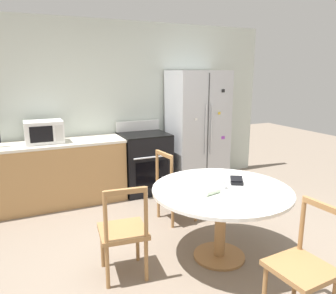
{
  "coord_description": "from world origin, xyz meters",
  "views": [
    {
      "loc": [
        -1.43,
        -2.37,
        1.84
      ],
      "look_at": [
        0.19,
        1.15,
        0.95
      ],
      "focal_mm": 35.0,
      "sensor_mm": 36.0,
      "label": 1
    }
  ],
  "objects_px": {
    "refrigerator": "(197,129)",
    "oven_range": "(144,162)",
    "candle_glass": "(222,185)",
    "microwave": "(44,132)",
    "dining_chair_near": "(304,267)",
    "dining_chair_far": "(175,187)",
    "dining_chair_left": "(123,232)",
    "wallet": "(237,181)"
  },
  "relations": [
    {
      "from": "dining_chair_near",
      "to": "wallet",
      "type": "distance_m",
      "value": 1.08
    },
    {
      "from": "dining_chair_near",
      "to": "candle_glass",
      "type": "xyz_separation_m",
      "value": [
        -0.09,
        0.97,
        0.34
      ]
    },
    {
      "from": "candle_glass",
      "to": "dining_chair_left",
      "type": "bearing_deg",
      "value": 173.61
    },
    {
      "from": "refrigerator",
      "to": "oven_range",
      "type": "height_order",
      "value": "refrigerator"
    },
    {
      "from": "dining_chair_left",
      "to": "refrigerator",
      "type": "bearing_deg",
      "value": 53.16
    },
    {
      "from": "dining_chair_near",
      "to": "wallet",
      "type": "xyz_separation_m",
      "value": [
        0.13,
        1.02,
        0.33
      ]
    },
    {
      "from": "microwave",
      "to": "dining_chair_left",
      "type": "relative_size",
      "value": 0.55
    },
    {
      "from": "refrigerator",
      "to": "dining_chair_far",
      "type": "relative_size",
      "value": 2.07
    },
    {
      "from": "microwave",
      "to": "dining_chair_near",
      "type": "relative_size",
      "value": 0.55
    },
    {
      "from": "refrigerator",
      "to": "candle_glass",
      "type": "relative_size",
      "value": 21.92
    },
    {
      "from": "oven_range",
      "to": "wallet",
      "type": "distance_m",
      "value": 2.11
    },
    {
      "from": "oven_range",
      "to": "wallet",
      "type": "bearing_deg",
      "value": -84.17
    },
    {
      "from": "wallet",
      "to": "dining_chair_far",
      "type": "bearing_deg",
      "value": 104.71
    },
    {
      "from": "dining_chair_near",
      "to": "wallet",
      "type": "relative_size",
      "value": 5.33
    },
    {
      "from": "dining_chair_left",
      "to": "candle_glass",
      "type": "xyz_separation_m",
      "value": [
        0.97,
        -0.11,
        0.34
      ]
    },
    {
      "from": "dining_chair_near",
      "to": "microwave",
      "type": "bearing_deg",
      "value": 22.13
    },
    {
      "from": "refrigerator",
      "to": "candle_glass",
      "type": "xyz_separation_m",
      "value": [
        -0.92,
        -2.1,
        -0.16
      ]
    },
    {
      "from": "oven_range",
      "to": "dining_chair_left",
      "type": "distance_m",
      "value": 2.24
    },
    {
      "from": "oven_range",
      "to": "candle_glass",
      "type": "bearing_deg",
      "value": -90.01
    },
    {
      "from": "dining_chair_left",
      "to": "wallet",
      "type": "relative_size",
      "value": 5.33
    },
    {
      "from": "dining_chair_near",
      "to": "dining_chair_far",
      "type": "height_order",
      "value": "same"
    },
    {
      "from": "microwave",
      "to": "refrigerator",
      "type": "bearing_deg",
      "value": -1.2
    },
    {
      "from": "oven_range",
      "to": "dining_chair_near",
      "type": "xyz_separation_m",
      "value": [
        0.09,
        -3.09,
        -0.03
      ]
    },
    {
      "from": "refrigerator",
      "to": "oven_range",
      "type": "xyz_separation_m",
      "value": [
        -0.92,
        0.03,
        -0.46
      ]
    },
    {
      "from": "candle_glass",
      "to": "refrigerator",
      "type": "bearing_deg",
      "value": 66.42
    },
    {
      "from": "oven_range",
      "to": "dining_chair_far",
      "type": "height_order",
      "value": "oven_range"
    },
    {
      "from": "refrigerator",
      "to": "microwave",
      "type": "height_order",
      "value": "refrigerator"
    },
    {
      "from": "dining_chair_far",
      "to": "dining_chair_left",
      "type": "bearing_deg",
      "value": -54.01
    },
    {
      "from": "dining_chair_left",
      "to": "dining_chair_far",
      "type": "relative_size",
      "value": 1.0
    },
    {
      "from": "microwave",
      "to": "candle_glass",
      "type": "xyz_separation_m",
      "value": [
        1.43,
        -2.15,
        -0.28
      ]
    },
    {
      "from": "dining_chair_near",
      "to": "dining_chair_left",
      "type": "bearing_deg",
      "value": 40.48
    },
    {
      "from": "dining_chair_far",
      "to": "wallet",
      "type": "distance_m",
      "value": 1.01
    },
    {
      "from": "refrigerator",
      "to": "dining_chair_near",
      "type": "bearing_deg",
      "value": -105.14
    },
    {
      "from": "microwave",
      "to": "dining_chair_near",
      "type": "height_order",
      "value": "microwave"
    },
    {
      "from": "microwave",
      "to": "candle_glass",
      "type": "bearing_deg",
      "value": -56.31
    },
    {
      "from": "dining_chair_left",
      "to": "dining_chair_near",
      "type": "bearing_deg",
      "value": -39.12
    },
    {
      "from": "dining_chair_far",
      "to": "microwave",
      "type": "bearing_deg",
      "value": -136.62
    },
    {
      "from": "oven_range",
      "to": "dining_chair_far",
      "type": "xyz_separation_m",
      "value": [
        -0.03,
        -1.15,
        -0.03
      ]
    },
    {
      "from": "microwave",
      "to": "wallet",
      "type": "distance_m",
      "value": 2.68
    },
    {
      "from": "wallet",
      "to": "dining_chair_left",
      "type": "bearing_deg",
      "value": 177.2
    },
    {
      "from": "oven_range",
      "to": "dining_chair_far",
      "type": "relative_size",
      "value": 1.2
    },
    {
      "from": "refrigerator",
      "to": "dining_chair_far",
      "type": "xyz_separation_m",
      "value": [
        -0.95,
        -1.13,
        -0.5
      ]
    }
  ]
}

